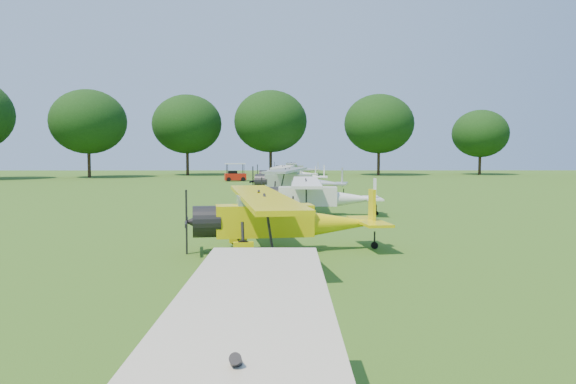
# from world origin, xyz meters

# --- Properties ---
(ground) EXTENTS (160.00, 160.00, 0.00)m
(ground) POSITION_xyz_m (0.00, 0.00, 0.00)
(ground) COLOR #335214
(ground) RESTS_ON ground
(tree_belt) EXTENTS (137.36, 130.27, 14.52)m
(tree_belt) POSITION_xyz_m (3.57, 0.16, 8.03)
(tree_belt) COLOR black
(tree_belt) RESTS_ON ground
(aircraft_2) EXTENTS (6.95, 11.01, 2.16)m
(aircraft_2) POSITION_xyz_m (-0.27, -9.72, 1.26)
(aircraft_2) COLOR #D7C709
(aircraft_2) RESTS_ON ground
(aircraft_3) EXTENTS (6.57, 10.45, 2.06)m
(aircraft_3) POSITION_xyz_m (1.68, 1.52, 1.21)
(aircraft_3) COLOR white
(aircraft_3) RESTS_ON ground
(aircraft_4) EXTENTS (7.52, 11.91, 2.34)m
(aircraft_4) POSITION_xyz_m (0.82, 14.33, 1.37)
(aircraft_4) COLOR silver
(aircraft_4) RESTS_ON ground
(aircraft_5) EXTENTS (7.12, 11.35, 2.23)m
(aircraft_5) POSITION_xyz_m (0.48, 26.87, 1.30)
(aircraft_5) COLOR white
(aircraft_5) RESTS_ON ground
(aircraft_6) EXTENTS (5.75, 9.13, 1.81)m
(aircraft_6) POSITION_xyz_m (0.98, 39.24, 1.06)
(aircraft_6) COLOR white
(aircraft_6) RESTS_ON ground
(aircraft_7) EXTENTS (6.73, 10.68, 2.12)m
(aircraft_7) POSITION_xyz_m (1.61, 52.18, 1.24)
(aircraft_7) COLOR silver
(aircraft_7) RESTS_ON ground
(golf_cart) EXTENTS (2.75, 2.01, 2.13)m
(golf_cart) POSITION_xyz_m (-6.02, 38.61, 0.71)
(golf_cart) COLOR #B21B0C
(golf_cart) RESTS_ON ground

